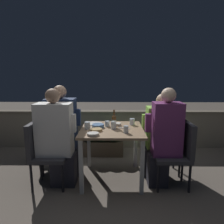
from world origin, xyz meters
The scene contains 25 objects.
ground_plane centered at (0.00, 0.00, 0.00)m, with size 16.00×16.00×0.00m, color #665B51.
parapet_wall centered at (0.00, 1.30, 0.39)m, with size 9.00×0.18×0.76m.
dining_table centered at (0.00, 0.00, 0.65)m, with size 0.86×0.87×0.75m.
planter_hedge centered at (-0.20, 0.91, 0.34)m, with size 0.78×0.47×0.60m.
chair_left_near centered at (-0.93, -0.16, 0.52)m, with size 0.46×0.46×0.88m.
person_white_polo centered at (-0.73, -0.16, 0.66)m, with size 0.52×0.26×1.32m.
chair_left_far centered at (-0.92, 0.14, 0.52)m, with size 0.46×0.46×0.88m.
person_navy_jumper centered at (-0.71, 0.14, 0.67)m, with size 0.50×0.26×1.34m.
chair_right_near centered at (0.90, -0.15, 0.52)m, with size 0.46×0.46×0.88m.
person_purple_stripe centered at (0.69, -0.15, 0.67)m, with size 0.47×0.26×1.33m.
chair_right_far centered at (0.89, 0.13, 0.52)m, with size 0.46×0.46×0.88m.
person_green_blouse centered at (0.69, 0.13, 0.61)m, with size 0.50×0.26×1.23m.
beer_bottle centered at (0.03, 0.05, 0.85)m, with size 0.06×0.06×0.25m.
plate_0 centered at (-0.27, 0.26, 0.76)m, with size 0.24×0.24×0.01m.
bowl_0 centered at (-0.20, 0.05, 0.78)m, with size 0.17×0.17×0.05m.
bowl_1 centered at (-0.20, -0.13, 0.77)m, with size 0.15×0.15×0.03m.
bowl_2 centered at (-0.23, -0.32, 0.77)m, with size 0.15×0.15×0.03m.
bowl_3 centered at (0.07, 0.17, 0.77)m, with size 0.12×0.12×0.04m.
glass_cup_0 centered at (-0.34, -0.04, 0.80)m, with size 0.08×0.08×0.10m.
glass_cup_1 centered at (0.18, -0.22, 0.80)m, with size 0.06×0.06×0.09m.
glass_cup_2 centered at (0.30, 0.20, 0.80)m, with size 0.08×0.08×0.09m.
glass_cup_3 centered at (0.02, -0.03, 0.81)m, with size 0.07×0.07×0.11m.
glass_cup_4 centered at (-0.07, 0.10, 0.79)m, with size 0.07×0.07×0.08m.
fork_0 centered at (0.17, 0.00, 0.76)m, with size 0.16×0.08×0.01m.
potted_plant centered at (-1.18, 0.59, 0.46)m, with size 0.35×0.35×0.75m.
Camera 1 is at (0.03, -2.68, 1.50)m, focal length 32.00 mm.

